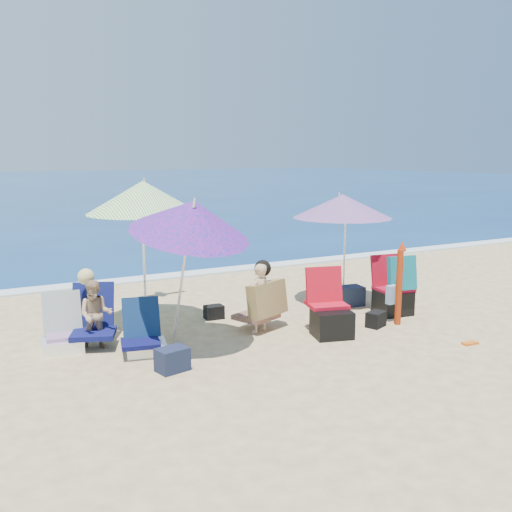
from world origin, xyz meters
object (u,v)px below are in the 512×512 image
chair_navy (144,339)px  person_left (95,313)px  umbrella_striped (143,197)px  person_center (262,298)px  camp_chair_right (394,293)px  camp_chair_left (330,316)px  umbrella_turquoise (342,206)px  furled_umbrella (400,279)px  umbrella_blue (192,218)px  chair_rainbow (63,335)px

chair_navy → person_left: size_ratio=0.70×
umbrella_striped → person_center: size_ratio=2.16×
camp_chair_right → person_center: (-2.27, 0.25, 0.14)m
umbrella_striped → camp_chair_left: bearing=-38.0°
umbrella_turquoise → camp_chair_left: umbrella_turquoise is taller
furled_umbrella → camp_chair_right: furled_umbrella is taller
umbrella_striped → chair_navy: 2.11m
chair_navy → camp_chair_right: camp_chair_right is taller
camp_chair_left → umbrella_blue: bearing=170.1°
chair_navy → camp_chair_left: camp_chair_left is taller
umbrella_striped → furled_umbrella: bearing=-27.0°
chair_rainbow → camp_chair_left: 3.64m
umbrella_striped → camp_chair_left: 3.17m
umbrella_striped → person_left: size_ratio=2.15×
chair_rainbow → person_left: 0.50m
umbrella_striped → umbrella_blue: 1.36m
furled_umbrella → camp_chair_left: bearing=177.7°
umbrella_blue → chair_navy: bearing=161.8°
person_left → umbrella_blue: bearing=-34.0°
chair_navy → camp_chair_left: (2.55, -0.54, 0.10)m
furled_umbrella → chair_rainbow: size_ratio=1.73×
chair_rainbow → person_center: (2.68, -0.57, 0.30)m
chair_rainbow → camp_chair_left: (3.43, -1.21, 0.09)m
camp_chair_right → person_center: size_ratio=0.97×
umbrella_blue → furled_umbrella: (3.15, -0.38, -1.05)m
umbrella_blue → camp_chair_right: umbrella_blue is taller
umbrella_blue → chair_rainbow: 2.33m
umbrella_blue → camp_chair_right: bearing=0.9°
umbrella_striped → chair_rainbow: 2.21m
camp_chair_right → chair_navy: bearing=177.9°
umbrella_blue → umbrella_striped: bearing=98.8°
umbrella_blue → chair_rainbow: bearing=149.8°
chair_navy → chair_rainbow: chair_rainbow is taller
umbrella_blue → chair_navy: umbrella_blue is taller
chair_navy → person_center: 1.82m
chair_rainbow → person_left: person_left is taller
umbrella_striped → umbrella_blue: umbrella_striped is taller
umbrella_turquoise → camp_chair_right: umbrella_turquoise is taller
umbrella_turquoise → person_center: bearing=-159.8°
furled_umbrella → person_left: furled_umbrella is taller
umbrella_turquoise → camp_chair_right: bearing=-70.8°
umbrella_turquoise → umbrella_striped: size_ratio=0.92×
chair_rainbow → camp_chair_right: (4.95, -0.82, 0.17)m
furled_umbrella → camp_chair_right: size_ratio=1.28×
camp_chair_right → person_left: (-4.55, 0.69, 0.11)m
camp_chair_left → furled_umbrella: bearing=-2.3°
person_left → umbrella_striped: bearing=33.0°
chair_navy → chair_rainbow: (-0.88, 0.67, 0.01)m
umbrella_turquoise → umbrella_blue: (-3.12, -1.01, 0.07)m
umbrella_turquoise → camp_chair_right: size_ratio=2.05×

